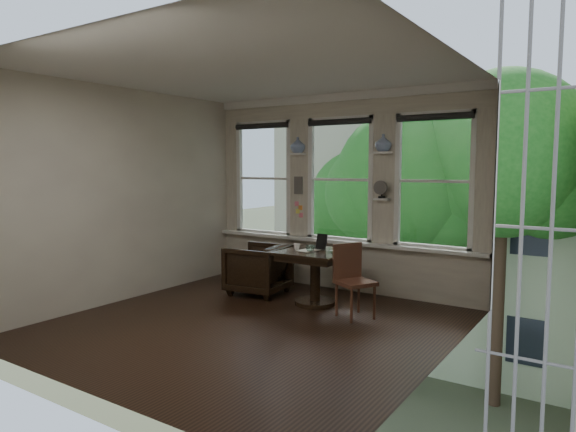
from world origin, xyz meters
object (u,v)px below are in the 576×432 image
Objects in this scene: side_chair_right at (355,282)px; armchair_left at (258,269)px; laptop at (338,252)px; table at (315,278)px; mug at (297,247)px.

armchair_left is at bearing 109.89° from side_chair_right.
laptop is at bearing 82.17° from armchair_left.
side_chair_right is at bearing -19.21° from table.
laptop is (1.37, -0.04, 0.39)m from armchair_left.
side_chair_right reaches higher than armchair_left.
mug is at bearing 108.45° from side_chair_right.
table is 2.88× the size of laptop.
armchair_left is at bearing 175.75° from laptop.
table is at bearing 80.96° from armchair_left.
mug is at bearing -167.97° from table.
side_chair_right is at bearing -37.59° from laptop.
laptop is at bearing 1.98° from table.
mug is at bearing 75.77° from armchair_left.
table is at bearing 12.03° from mug.
side_chair_right is at bearing 73.84° from armchair_left.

